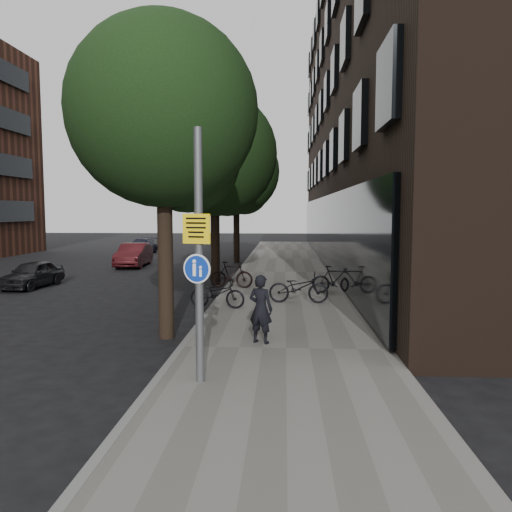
# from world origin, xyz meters

# --- Properties ---
(ground) EXTENTS (120.00, 120.00, 0.00)m
(ground) POSITION_xyz_m (0.00, 0.00, 0.00)
(ground) COLOR black
(ground) RESTS_ON ground
(sidewalk) EXTENTS (4.50, 60.00, 0.12)m
(sidewalk) POSITION_xyz_m (0.25, 10.00, 0.06)
(sidewalk) COLOR slate
(sidewalk) RESTS_ON ground
(curb_edge) EXTENTS (0.15, 60.00, 0.13)m
(curb_edge) POSITION_xyz_m (-2.00, 10.00, 0.07)
(curb_edge) COLOR slate
(curb_edge) RESTS_ON ground
(building_right_dark_brick) EXTENTS (12.00, 40.00, 18.00)m
(building_right_dark_brick) POSITION_xyz_m (8.50, 22.00, 9.00)
(building_right_dark_brick) COLOR black
(building_right_dark_brick) RESTS_ON ground
(street_tree_near) EXTENTS (4.40, 4.40, 7.50)m
(street_tree_near) POSITION_xyz_m (-2.53, 4.64, 5.11)
(street_tree_near) COLOR black
(street_tree_near) RESTS_ON ground
(street_tree_mid) EXTENTS (5.00, 5.00, 7.80)m
(street_tree_mid) POSITION_xyz_m (-2.53, 13.14, 5.11)
(street_tree_mid) COLOR black
(street_tree_mid) RESTS_ON ground
(street_tree_far) EXTENTS (5.00, 5.00, 7.80)m
(street_tree_far) POSITION_xyz_m (-2.53, 22.14, 5.11)
(street_tree_far) COLOR black
(street_tree_far) RESTS_ON ground
(signpost) EXTENTS (0.48, 0.17, 4.28)m
(signpost) POSITION_xyz_m (-1.23, 1.18, 2.28)
(signpost) COLOR #595B5E
(signpost) RESTS_ON sidewalk
(pedestrian) EXTENTS (0.65, 0.55, 1.52)m
(pedestrian) POSITION_xyz_m (-0.31, 3.73, 0.88)
(pedestrian) COLOR black
(pedestrian) RESTS_ON sidewalk
(parked_bike_facade_near) EXTENTS (1.90, 0.72, 0.99)m
(parked_bike_facade_near) POSITION_xyz_m (0.66, 8.61, 0.61)
(parked_bike_facade_near) COLOR black
(parked_bike_facade_near) RESTS_ON sidewalk
(parked_bike_facade_far) EXTENTS (1.66, 0.61, 0.97)m
(parked_bike_facade_far) POSITION_xyz_m (2.00, 10.52, 0.61)
(parked_bike_facade_far) COLOR black
(parked_bike_facade_far) RESTS_ON sidewalk
(parked_bike_curb_near) EXTENTS (1.74, 0.80, 0.88)m
(parked_bike_curb_near) POSITION_xyz_m (-1.80, 7.64, 0.56)
(parked_bike_curb_near) COLOR black
(parked_bike_curb_near) RESTS_ON sidewalk
(parked_bike_curb_far) EXTENTS (1.70, 0.69, 1.00)m
(parked_bike_curb_far) POSITION_xyz_m (-1.80, 11.58, 0.62)
(parked_bike_curb_far) COLOR black
(parked_bike_curb_far) RESTS_ON sidewalk
(parked_car_near) EXTENTS (1.55, 3.23, 1.06)m
(parked_car_near) POSITION_xyz_m (-9.76, 11.96, 0.53)
(parked_car_near) COLOR black
(parked_car_near) RESTS_ON ground
(parked_car_mid) EXTENTS (1.57, 3.92, 1.27)m
(parked_car_mid) POSITION_xyz_m (-7.98, 19.51, 0.63)
(parked_car_mid) COLOR #4E161B
(parked_car_mid) RESTS_ON ground
(parked_car_far) EXTENTS (1.57, 3.77, 1.09)m
(parked_car_far) POSITION_xyz_m (-9.81, 27.37, 0.54)
(parked_car_far) COLOR black
(parked_car_far) RESTS_ON ground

